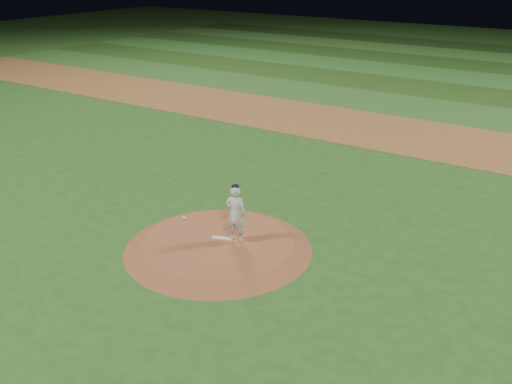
{
  "coord_description": "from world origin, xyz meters",
  "views": [
    {
      "loc": [
        9.08,
        -11.71,
        8.0
      ],
      "look_at": [
        0.0,
        2.0,
        1.1
      ],
      "focal_mm": 40.0,
      "sensor_mm": 36.0,
      "label": 1
    }
  ],
  "objects_px": {
    "pitchers_mound": "(218,245)",
    "pitching_rubber": "(222,238)",
    "pitcher_on_mound": "(236,213)",
    "rosin_bag": "(184,218)"
  },
  "relations": [
    {
      "from": "pitchers_mound",
      "to": "pitcher_on_mound",
      "type": "distance_m",
      "value": 1.13
    },
    {
      "from": "pitching_rubber",
      "to": "rosin_bag",
      "type": "xyz_separation_m",
      "value": [
        -1.81,
        0.44,
        0.02
      ]
    },
    {
      "from": "pitching_rubber",
      "to": "pitcher_on_mound",
      "type": "height_order",
      "value": "pitcher_on_mound"
    },
    {
      "from": "pitchers_mound",
      "to": "rosin_bag",
      "type": "relative_size",
      "value": 42.1
    },
    {
      "from": "rosin_bag",
      "to": "pitcher_on_mound",
      "type": "height_order",
      "value": "pitcher_on_mound"
    },
    {
      "from": "pitchers_mound",
      "to": "pitching_rubber",
      "type": "height_order",
      "value": "pitching_rubber"
    },
    {
      "from": "pitching_rubber",
      "to": "pitcher_on_mound",
      "type": "distance_m",
      "value": 0.96
    },
    {
      "from": "pitchers_mound",
      "to": "rosin_bag",
      "type": "xyz_separation_m",
      "value": [
        -1.79,
        0.61,
        0.16
      ]
    },
    {
      "from": "pitchers_mound",
      "to": "pitcher_on_mound",
      "type": "relative_size",
      "value": 3.1
    },
    {
      "from": "pitchers_mound",
      "to": "rosin_bag",
      "type": "distance_m",
      "value": 1.9
    }
  ]
}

